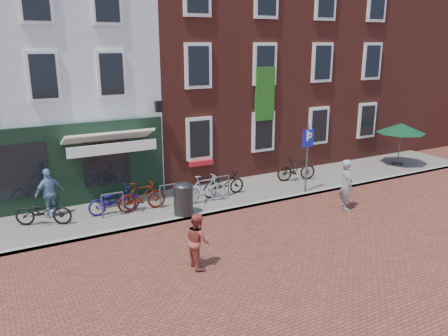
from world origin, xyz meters
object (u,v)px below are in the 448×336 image
woman (346,184)px  bicycle_3 (205,189)px  boy (198,240)px  parking_sign (307,148)px  bicycle_1 (142,196)px  cafe_person (49,193)px  bicycle_0 (43,211)px  bicycle_2 (114,200)px  parasol (401,126)px  litter_bin (183,197)px  bicycle_5 (296,169)px  bicycle_4 (224,184)px

woman → bicycle_3: woman is taller
boy → bicycle_3: (2.20, 4.07, -0.13)m
parking_sign → bicycle_1: parking_sign is taller
cafe_person → bicycle_1: (2.82, -0.88, -0.31)m
bicycle_0 → bicycle_1: bearing=-70.2°
bicycle_2 → parking_sign: bearing=-100.1°
boy → cafe_person: 5.97m
bicycle_0 → bicycle_2: bearing=-67.0°
woman → parasol: bearing=-41.9°
litter_bin → bicycle_1: 1.50m
litter_bin → cafe_person: (-3.92, 1.89, 0.21)m
bicycle_2 → bicycle_0: bearing=88.4°
bicycle_1 → bicycle_5: 6.75m
bicycle_5 → woman: bearing=-171.9°
cafe_person → bicycle_0: 0.78m
bicycle_4 → bicycle_5: 3.56m
bicycle_3 → bicycle_4: size_ratio=0.97×
parasol → bicycle_3: size_ratio=1.31×
bicycle_0 → bicycle_5: 9.87m
litter_bin → bicycle_1: (-1.10, 1.01, -0.11)m
bicycle_1 → bicycle_2: (-0.89, 0.20, -0.05)m
litter_bin → bicycle_1: bearing=137.7°
parking_sign → boy: (-6.13, -3.29, -1.07)m
parking_sign → bicycle_4: bearing=159.7°
bicycle_0 → bicycle_4: same height
boy → woman: bearing=-76.4°
woman → bicycle_5: (0.33, 3.25, -0.28)m
boy → bicycle_1: bearing=2.0°
woman → bicycle_4: bearing=68.9°
parking_sign → bicycle_2: bearing=169.9°
woman → bicycle_1: size_ratio=1.05×
parking_sign → litter_bin: bearing=179.3°
boy → bicycle_4: (3.14, 4.40, -0.18)m
bicycle_1 → boy: bearing=-178.1°
parking_sign → parasol: 6.38m
parasol → bicycle_4: size_ratio=1.27×
bicycle_1 → litter_bin: bearing=-131.0°
woman → boy: (-6.37, -1.38, -0.16)m
litter_bin → boy: (-1.06, -3.35, 0.02)m
parasol → woman: (-6.06, -2.97, -1.05)m
bicycle_0 → bicycle_1: bicycle_1 is taller
parking_sign → bicycle_1: size_ratio=1.55×
bicycle_2 → bicycle_3: 3.18m
bicycle_1 → cafe_person: bearing=73.9°
litter_bin → bicycle_0: (-4.22, 1.27, -0.16)m
cafe_person → bicycle_4: 6.08m
parking_sign → bicycle_2: parking_sign is taller
boy → bicycle_2: (-0.94, 4.56, -0.18)m
parasol → bicycle_1: parasol is taller
woman → bicycle_5: bearing=16.2°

